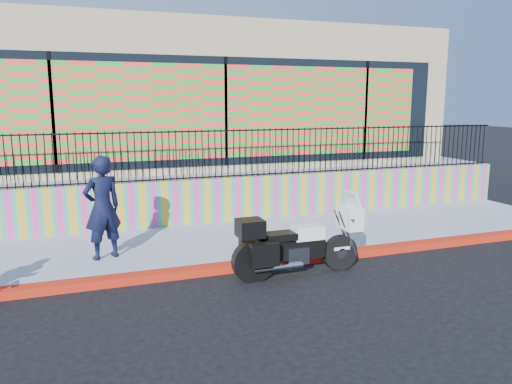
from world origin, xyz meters
name	(u,v)px	position (x,y,z in m)	size (l,w,h in m)	color
ground	(287,264)	(0.00, 0.00, 0.00)	(90.00, 90.00, 0.00)	black
red_curb	(287,261)	(0.00, 0.00, 0.07)	(16.00, 0.30, 0.15)	#B62B0D
sidewalk	(258,239)	(0.00, 1.65, 0.07)	(16.00, 3.00, 0.15)	gray
mural_wall	(236,199)	(0.00, 3.25, 0.70)	(16.00, 0.20, 1.10)	#DF3A95
metal_fence	(236,153)	(0.00, 3.25, 1.85)	(15.80, 0.04, 1.20)	black
elevated_platform	(192,174)	(0.00, 8.35, 0.62)	(16.00, 10.00, 1.25)	gray
storefront_building	(192,97)	(0.00, 8.13, 3.25)	(14.00, 8.06, 4.00)	tan
police_motorcycle	(296,242)	(-0.10, -0.63, 0.63)	(2.40, 0.79, 1.49)	black
police_officer	(102,208)	(-3.33, 1.13, 1.14)	(0.72, 0.47, 1.98)	black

